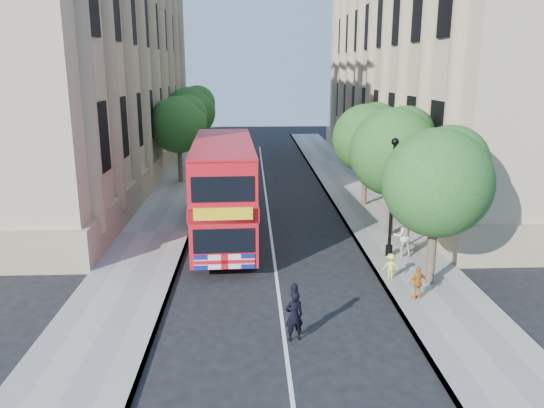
{
  "coord_description": "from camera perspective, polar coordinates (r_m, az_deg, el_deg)",
  "views": [
    {
      "loc": [
        -0.99,
        -15.58,
        8.08
      ],
      "look_at": [
        -0.06,
        6.84,
        2.3
      ],
      "focal_mm": 35.0,
      "sensor_mm": 36.0,
      "label": 1
    }
  ],
  "objects": [
    {
      "name": "double_decker_bus",
      "position": [
        25.06,
        -5.2,
        1.75
      ],
      "size": [
        3.13,
        10.29,
        4.7
      ],
      "rotation": [
        0.0,
        0.0,
        0.04
      ],
      "color": "red",
      "rests_on": "ground"
    },
    {
      "name": "child_a",
      "position": [
        19.58,
        15.41,
        -8.16
      ],
      "size": [
        0.77,
        0.49,
        1.21
      ],
      "primitive_type": "imported",
      "rotation": [
        0.0,
        0.0,
        3.43
      ],
      "color": "orange",
      "rests_on": "pavement_right"
    },
    {
      "name": "tree_right_mid",
      "position": [
        25.8,
        13.08,
        5.97
      ],
      "size": [
        4.2,
        4.2,
        6.37
      ],
      "color": "#473828",
      "rests_on": "ground"
    },
    {
      "name": "tree_left_back",
      "position": [
        46.0,
        -8.7,
        10.08
      ],
      "size": [
        4.2,
        4.2,
        6.65
      ],
      "color": "#473828",
      "rests_on": "ground"
    },
    {
      "name": "tree_right_far",
      "position": [
        31.59,
        10.22,
        7.37
      ],
      "size": [
        4.0,
        4.0,
        6.15
      ],
      "color": "#473828",
      "rests_on": "ground"
    },
    {
      "name": "tree_right_near",
      "position": [
        20.19,
        17.48,
        2.83
      ],
      "size": [
        4.0,
        4.0,
        6.08
      ],
      "color": "#473828",
      "rests_on": "ground"
    },
    {
      "name": "police_constable",
      "position": [
        16.39,
        2.39,
        -11.94
      ],
      "size": [
        0.66,
        0.52,
        1.6
      ],
      "primitive_type": "imported",
      "rotation": [
        0.0,
        0.0,
        3.4
      ],
      "color": "black",
      "rests_on": "ground"
    },
    {
      "name": "pavement_left",
      "position": [
        27.22,
        -12.35,
        -3.03
      ],
      "size": [
        3.5,
        80.0,
        0.12
      ],
      "primitive_type": "cube",
      "color": "gray",
      "rests_on": "ground"
    },
    {
      "name": "tree_left_far",
      "position": [
        38.11,
        -9.97,
        8.76
      ],
      "size": [
        4.0,
        4.0,
        6.3
      ],
      "color": "#473828",
      "rests_on": "ground"
    },
    {
      "name": "child_b",
      "position": [
        21.17,
        12.63,
        -6.54
      ],
      "size": [
        0.67,
        0.4,
        1.01
      ],
      "primitive_type": "imported",
      "rotation": [
        0.0,
        0.0,
        3.11
      ],
      "color": "#E9EA4F",
      "rests_on": "pavement_right"
    },
    {
      "name": "box_van",
      "position": [
        29.98,
        -5.96,
        1.48
      ],
      "size": [
        2.3,
        5.09,
        2.85
      ],
      "rotation": [
        0.0,
        0.0,
        0.06
      ],
      "color": "black",
      "rests_on": "ground"
    },
    {
      "name": "building_left",
      "position": [
        41.61,
        -21.03,
        14.79
      ],
      "size": [
        12.0,
        38.0,
        18.0
      ],
      "primitive_type": "cube",
      "color": "tan",
      "rests_on": "ground"
    },
    {
      "name": "pavement_right",
      "position": [
        27.64,
        11.86,
        -2.74
      ],
      "size": [
        3.5,
        80.0,
        0.12
      ],
      "primitive_type": "cube",
      "color": "gray",
      "rests_on": "ground"
    },
    {
      "name": "building_right",
      "position": [
        42.26,
        18.77,
        14.96
      ],
      "size": [
        12.0,
        38.0,
        18.0
      ],
      "primitive_type": "cube",
      "color": "tan",
      "rests_on": "ground"
    },
    {
      "name": "ground",
      "position": [
        17.58,
        1.16,
        -12.93
      ],
      "size": [
        120.0,
        120.0,
        0.0
      ],
      "primitive_type": "plane",
      "color": "black",
      "rests_on": "ground"
    },
    {
      "name": "woman_pedestrian",
      "position": [
        23.63,
        13.85,
        -3.34
      ],
      "size": [
        0.99,
        0.83,
        1.82
      ],
      "primitive_type": "imported",
      "rotation": [
        0.0,
        0.0,
        3.31
      ],
      "color": "beige",
      "rests_on": "pavement_right"
    },
    {
      "name": "lamp_post",
      "position": [
        23.08,
        12.75,
        0.11
      ],
      "size": [
        0.32,
        0.32,
        5.16
      ],
      "color": "black",
      "rests_on": "pavement_right"
    }
  ]
}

